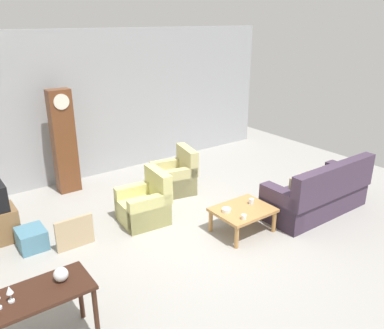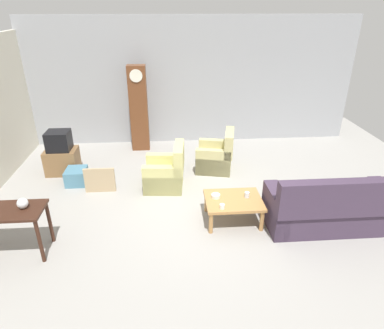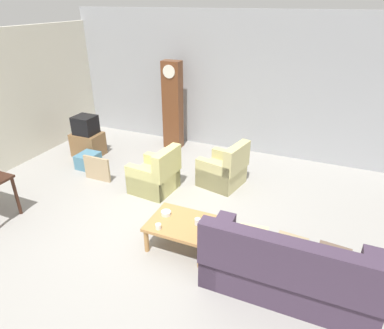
# 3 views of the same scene
# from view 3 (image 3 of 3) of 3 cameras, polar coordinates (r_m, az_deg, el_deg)

# --- Properties ---
(ground_plane) EXTENTS (10.40, 10.40, 0.00)m
(ground_plane) POSITION_cam_3_polar(r_m,az_deg,el_deg) (5.64, -4.06, -10.46)
(ground_plane) COLOR #999691
(garage_door_wall) EXTENTS (8.40, 0.16, 3.20)m
(garage_door_wall) POSITION_cam_3_polar(r_m,az_deg,el_deg) (8.07, 7.47, 13.52)
(garage_door_wall) COLOR #9EA0A5
(garage_door_wall) RESTS_ON ground_plane
(couch_floral) EXTENTS (2.10, 0.88, 1.04)m
(couch_floral) POSITION_cam_3_polar(r_m,az_deg,el_deg) (4.51, 15.94, -17.09)
(couch_floral) COLOR #423347
(couch_floral) RESTS_ON ground_plane
(armchair_olive_near) EXTENTS (0.86, 0.83, 0.92)m
(armchair_olive_near) POSITION_cam_3_polar(r_m,az_deg,el_deg) (6.48, -6.23, -2.07)
(armchair_olive_near) COLOR #CCC67A
(armchair_olive_near) RESTS_ON ground_plane
(armchair_olive_far) EXTENTS (0.93, 0.91, 0.92)m
(armchair_olive_far) POSITION_cam_3_polar(r_m,az_deg,el_deg) (6.67, 5.45, -1.11)
(armchair_olive_far) COLOR tan
(armchair_olive_far) RESTS_ON ground_plane
(coffee_table_wood) EXTENTS (0.96, 0.76, 0.43)m
(coffee_table_wood) POSITION_cam_3_polar(r_m,az_deg,el_deg) (5.04, -1.80, -10.38)
(coffee_table_wood) COLOR #B27F47
(coffee_table_wood) RESTS_ON ground_plane
(grandfather_clock) EXTENTS (0.44, 0.30, 2.12)m
(grandfather_clock) POSITION_cam_3_polar(r_m,az_deg,el_deg) (8.18, -3.32, 10.01)
(grandfather_clock) COLOR brown
(grandfather_clock) RESTS_ON ground_plane
(tv_stand_cabinet) EXTENTS (0.68, 0.52, 0.55)m
(tv_stand_cabinet) POSITION_cam_3_polar(r_m,az_deg,el_deg) (8.33, -17.33, 3.34)
(tv_stand_cabinet) COLOR brown
(tv_stand_cabinet) RESTS_ON ground_plane
(tv_crt) EXTENTS (0.48, 0.44, 0.42)m
(tv_crt) POSITION_cam_3_polar(r_m,az_deg,el_deg) (8.16, -17.79, 6.46)
(tv_crt) COLOR black
(tv_crt) RESTS_ON tv_stand_cabinet
(framed_picture_leaning) EXTENTS (0.60, 0.05, 0.51)m
(framed_picture_leaning) POSITION_cam_3_polar(r_m,az_deg,el_deg) (7.11, -15.93, -0.70)
(framed_picture_leaning) COLOR tan
(framed_picture_leaning) RESTS_ON ground_plane
(storage_box_blue) EXTENTS (0.41, 0.47, 0.32)m
(storage_box_blue) POSITION_cam_3_polar(r_m,az_deg,el_deg) (7.76, -17.32, 0.66)
(storage_box_blue) COLOR teal
(storage_box_blue) RESTS_ON ground_plane
(cup_white_porcelain) EXTENTS (0.08, 0.08, 0.08)m
(cup_white_porcelain) POSITION_cam_3_polar(r_m,az_deg,el_deg) (4.88, -5.79, -10.50)
(cup_white_porcelain) COLOR white
(cup_white_porcelain) RESTS_ON coffee_table_wood
(cup_blue_rimmed) EXTENTS (0.08, 0.08, 0.10)m
(cup_blue_rimmed) POSITION_cam_3_polar(r_m,az_deg,el_deg) (4.93, 0.94, -9.72)
(cup_blue_rimmed) COLOR silver
(cup_blue_rimmed) RESTS_ON coffee_table_wood
(bowl_white_stacked) EXTENTS (0.15, 0.15, 0.06)m
(bowl_white_stacked) POSITION_cam_3_polar(r_m,az_deg,el_deg) (5.15, -4.46, -8.27)
(bowl_white_stacked) COLOR white
(bowl_white_stacked) RESTS_ON coffee_table_wood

